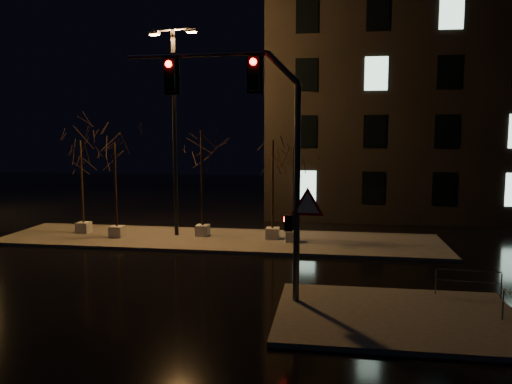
# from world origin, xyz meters

# --- Properties ---
(ground) EXTENTS (90.00, 90.00, 0.00)m
(ground) POSITION_xyz_m (0.00, 0.00, 0.00)
(ground) COLOR black
(ground) RESTS_ON ground
(median) EXTENTS (22.00, 5.00, 0.15)m
(median) POSITION_xyz_m (0.00, 6.00, 0.07)
(median) COLOR #484540
(median) RESTS_ON ground
(sidewalk_corner) EXTENTS (7.00, 5.00, 0.15)m
(sidewalk_corner) POSITION_xyz_m (7.50, -3.50, 0.07)
(sidewalk_corner) COLOR #484540
(sidewalk_corner) RESTS_ON ground
(building) EXTENTS (25.00, 12.00, 15.00)m
(building) POSITION_xyz_m (14.00, 18.00, 7.50)
(building) COLOR black
(building) RESTS_ON ground
(tree_0) EXTENTS (1.80, 1.80, 5.00)m
(tree_0) POSITION_xyz_m (-7.41, 6.40, 3.95)
(tree_0) COLOR #B5B1A9
(tree_0) RESTS_ON median
(tree_1) EXTENTS (1.80, 1.80, 4.93)m
(tree_1) POSITION_xyz_m (-5.18, 5.60, 3.89)
(tree_1) COLOR #B5B1A9
(tree_1) RESTS_ON median
(tree_2) EXTENTS (1.80, 1.80, 5.54)m
(tree_2) POSITION_xyz_m (-0.96, 6.57, 4.36)
(tree_2) COLOR #B5B1A9
(tree_2) RESTS_ON median
(tree_3) EXTENTS (1.80, 1.80, 5.04)m
(tree_3) POSITION_xyz_m (2.69, 6.34, 3.97)
(tree_3) COLOR #B5B1A9
(tree_3) RESTS_ON median
(tree_4) EXTENTS (1.80, 1.80, 4.63)m
(tree_4) POSITION_xyz_m (3.74, 5.82, 3.66)
(tree_4) COLOR #B5B1A9
(tree_4) RESTS_ON median
(traffic_signal_mast) EXTENTS (6.34, 0.40, 7.74)m
(traffic_signal_mast) POSITION_xyz_m (3.24, -2.66, 5.24)
(traffic_signal_mast) COLOR #505257
(traffic_signal_mast) RESTS_ON sidewalk_corner
(streetlight_main) EXTENTS (2.59, 0.72, 10.38)m
(streetlight_main) POSITION_xyz_m (-2.33, 6.51, 6.14)
(streetlight_main) COLOR black
(streetlight_main) RESTS_ON median
(guard_rail_a) EXTENTS (2.02, 0.20, 0.87)m
(guard_rail_a) POSITION_xyz_m (9.97, -1.50, 0.72)
(guard_rail_a) COLOR #505257
(guard_rail_a) RESTS_ON sidewalk_corner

